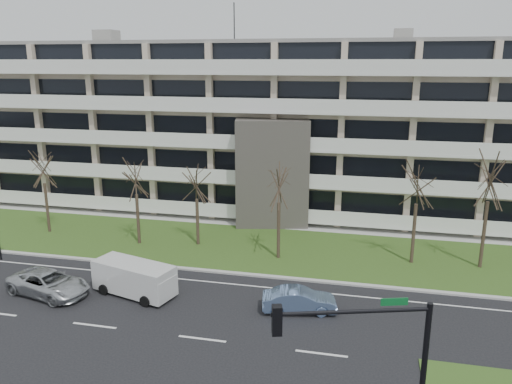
% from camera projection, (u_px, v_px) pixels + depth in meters
% --- Properties ---
extents(ground, '(160.00, 160.00, 0.00)m').
position_uv_depth(ground, '(202.00, 339.00, 25.15)').
color(ground, black).
rests_on(ground, ground).
extents(grass_verge, '(90.00, 10.00, 0.06)m').
position_uv_depth(grass_verge, '(258.00, 247.00, 37.41)').
color(grass_verge, '#35521B').
rests_on(grass_verge, ground).
extents(curb, '(90.00, 0.35, 0.12)m').
position_uv_depth(curb, '(241.00, 274.00, 32.68)').
color(curb, '#B2B2AD').
rests_on(curb, ground).
extents(sidewalk, '(90.00, 2.00, 0.08)m').
position_uv_depth(sidewalk, '(272.00, 225.00, 42.60)').
color(sidewalk, '#B2B2AD').
rests_on(sidewalk, ground).
extents(lane_edge_line, '(90.00, 0.12, 0.01)m').
position_uv_depth(lane_edge_line, '(235.00, 284.00, 31.28)').
color(lane_edge_line, white).
rests_on(lane_edge_line, ground).
extents(apartment_building, '(60.50, 15.10, 18.75)m').
position_uv_depth(apartment_building, '(286.00, 126.00, 47.10)').
color(apartment_building, '#C4B398').
rests_on(apartment_building, ground).
extents(silver_pickup, '(5.59, 3.52, 1.44)m').
position_uv_depth(silver_pickup, '(48.00, 283.00, 29.78)').
color(silver_pickup, '#B9BCC1').
rests_on(silver_pickup, ground).
extents(blue_sedan, '(4.32, 2.21, 1.36)m').
position_uv_depth(blue_sedan, '(299.00, 300.00, 27.74)').
color(blue_sedan, '#6E8DC0').
rests_on(blue_sedan, ground).
extents(white_van, '(5.39, 3.17, 1.97)m').
position_uv_depth(white_van, '(135.00, 276.00, 29.67)').
color(white_van, silver).
rests_on(white_van, ground).
extents(traffic_signal, '(5.17, 1.83, 6.22)m').
position_uv_depth(traffic_signal, '(373.00, 359.00, 16.50)').
color(traffic_signal, black).
rests_on(traffic_signal, ground).
extents(tree_1, '(3.66, 3.66, 7.32)m').
position_uv_depth(tree_1, '(42.00, 164.00, 39.41)').
color(tree_1, '#382B21').
rests_on(tree_1, ground).
extents(tree_2, '(3.50, 3.50, 6.99)m').
position_uv_depth(tree_2, '(135.00, 175.00, 36.86)').
color(tree_2, '#382B21').
rests_on(tree_2, ground).
extents(tree_3, '(3.22, 3.22, 6.45)m').
position_uv_depth(tree_3, '(196.00, 181.00, 36.77)').
color(tree_3, '#382B21').
rests_on(tree_3, ground).
extents(tree_4, '(3.66, 3.66, 7.33)m').
position_uv_depth(tree_4, '(279.00, 180.00, 33.98)').
color(tree_4, '#382B21').
rests_on(tree_4, ground).
extents(tree_5, '(3.81, 3.81, 7.62)m').
position_uv_depth(tree_5, '(418.00, 180.00, 33.09)').
color(tree_5, '#382B21').
rests_on(tree_5, ground).
extents(tree_6, '(4.17, 4.17, 8.34)m').
position_uv_depth(tree_6, '(491.00, 174.00, 32.15)').
color(tree_6, '#382B21').
rests_on(tree_6, ground).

